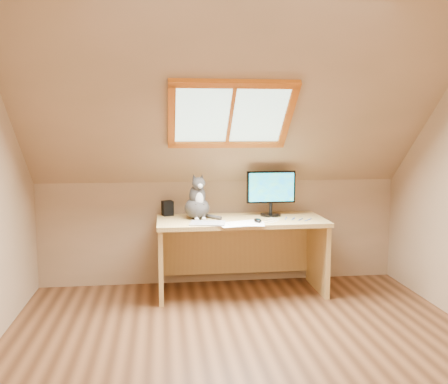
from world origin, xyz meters
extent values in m
plane|color=brown|center=(0.00, 0.00, 0.00)|extent=(3.50, 3.50, 0.00)
cube|color=tan|center=(0.00, -1.75, 1.20)|extent=(3.50, 0.02, 2.40)
cube|color=tan|center=(0.00, 1.75, 0.50)|extent=(3.50, 0.02, 1.00)
cube|color=tan|center=(0.00, 0.97, 1.70)|extent=(3.50, 1.56, 1.41)
cube|color=#B2E0CC|center=(0.00, 1.05, 1.63)|extent=(0.90, 0.53, 0.48)
cube|color=#BF5112|center=(0.00, 1.05, 1.63)|extent=(1.02, 0.64, 0.59)
cube|color=#D8B566|center=(0.15, 1.38, 0.68)|extent=(1.52, 0.67, 0.04)
cube|color=#D8B566|center=(-0.59, 1.38, 0.33)|extent=(0.04, 0.60, 0.66)
cube|color=#D8B566|center=(0.88, 1.38, 0.33)|extent=(0.04, 0.60, 0.66)
cube|color=#D8B566|center=(0.15, 1.68, 0.33)|extent=(1.42, 0.03, 0.46)
cylinder|color=black|center=(0.44, 1.49, 0.70)|extent=(0.19, 0.19, 0.02)
cylinder|color=black|center=(0.44, 1.49, 0.77)|extent=(0.03, 0.03, 0.11)
cube|color=black|center=(0.44, 1.49, 0.97)|extent=(0.46, 0.04, 0.30)
cube|color=#0044C2|center=(0.45, 1.47, 0.97)|extent=(0.42, 0.02, 0.26)
ellipsoid|color=#3A3633|center=(-0.25, 1.44, 0.79)|extent=(0.28, 0.31, 0.20)
ellipsoid|color=#3A3633|center=(-0.25, 1.42, 0.91)|extent=(0.18, 0.18, 0.21)
ellipsoid|color=silver|center=(-0.24, 1.36, 0.88)|extent=(0.08, 0.05, 0.12)
ellipsoid|color=#3A3633|center=(-0.24, 1.38, 1.03)|extent=(0.14, 0.13, 0.11)
sphere|color=silver|center=(-0.23, 1.33, 1.01)|extent=(0.04, 0.04, 0.04)
cone|color=#3A3633|center=(-0.28, 1.39, 1.08)|extent=(0.06, 0.06, 0.07)
cone|color=#3A3633|center=(-0.21, 1.40, 1.08)|extent=(0.06, 0.06, 0.07)
cube|color=black|center=(-0.52, 1.63, 0.76)|extent=(0.12, 0.12, 0.14)
cube|color=#B2B2B7|center=(-0.18, 1.17, 0.70)|extent=(0.33, 0.26, 0.01)
ellipsoid|color=black|center=(0.26, 1.18, 0.71)|extent=(0.07, 0.12, 0.04)
cube|color=white|center=(0.12, 1.12, 0.70)|extent=(0.33, 0.27, 0.00)
cube|color=white|center=(0.12, 1.12, 0.70)|extent=(0.32, 0.24, 0.00)
cube|color=white|center=(0.12, 1.12, 0.70)|extent=(0.35, 0.30, 0.00)
camera|label=1|loc=(-0.57, -3.04, 1.51)|focal=40.00mm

